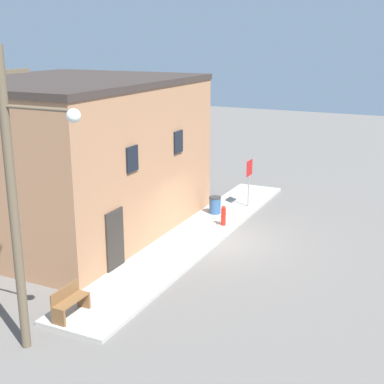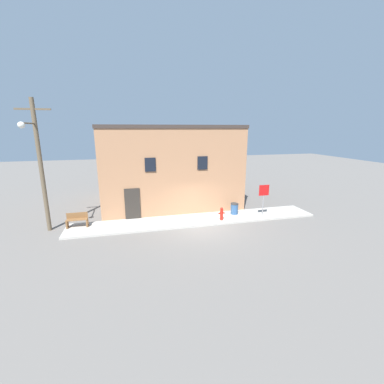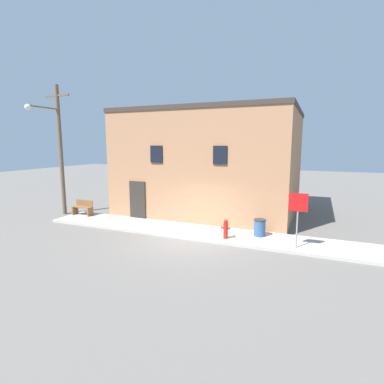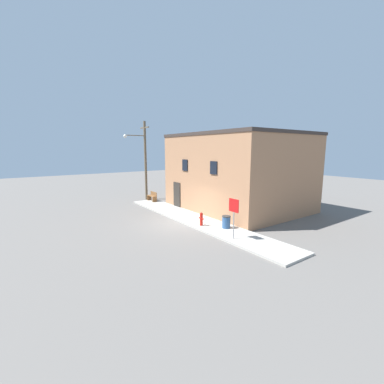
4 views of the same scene
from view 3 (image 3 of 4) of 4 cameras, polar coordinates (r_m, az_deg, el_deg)
ground_plane at (r=13.51m, az=-0.62°, el=-9.20°), size 80.00×80.00×0.00m
sidewalk at (r=14.49m, az=1.19°, el=-7.67°), size 16.36×2.27×0.12m
brick_building at (r=19.23m, az=4.07°, el=5.73°), size 10.19×8.40×6.24m
fire_hydrant at (r=13.34m, az=6.43°, el=-6.99°), size 0.42×0.20×0.87m
stop_sign at (r=12.54m, az=19.53°, el=-3.16°), size 0.73×0.06×2.22m
bench at (r=18.71m, az=-20.05°, el=-2.86°), size 1.22×0.44×0.87m
trash_bin at (r=13.96m, az=12.76°, el=-6.61°), size 0.54×0.54×0.78m
utility_pole at (r=19.49m, az=-24.14°, el=8.06°), size 1.80×2.26×7.63m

